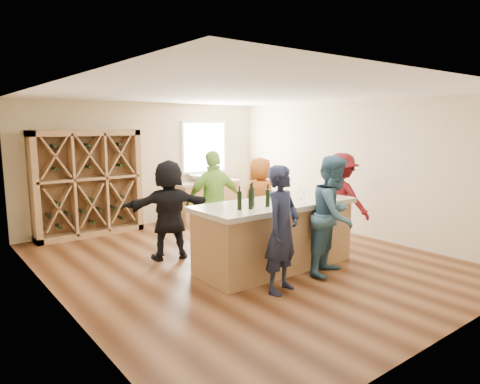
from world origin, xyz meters
TOP-DOWN VIEW (x-y plane):
  - floor at (0.00, 0.00)m, footprint 6.00×7.00m
  - ceiling at (0.00, 0.00)m, footprint 6.00×7.00m
  - wall_back at (0.00, 3.55)m, footprint 6.00×0.10m
  - wall_front at (0.00, -3.55)m, footprint 6.00×0.10m
  - wall_left at (-3.05, 0.00)m, footprint 0.10×7.00m
  - wall_right at (3.05, 0.00)m, footprint 0.10×7.00m
  - window_frame at (1.50, 3.47)m, footprint 1.30×0.06m
  - window_pane at (1.50, 3.44)m, footprint 1.18×0.01m
  - wine_rack at (-1.50, 3.27)m, footprint 2.20×0.45m
  - back_counter_base at (1.40, 3.20)m, footprint 1.60×0.58m
  - back_counter_top at (1.40, 3.20)m, footprint 1.70×0.62m
  - sink at (1.20, 3.20)m, footprint 0.54×0.54m
  - faucet at (1.20, 3.38)m, footprint 0.02×0.02m
  - tasting_counter_base at (0.19, -0.61)m, footprint 2.60×1.00m
  - tasting_counter_top at (0.19, -0.61)m, footprint 2.72×1.12m
  - wine_bottle_a at (-0.65, -0.76)m, footprint 0.08×0.08m
  - wine_bottle_b at (-0.49, -0.81)m, footprint 0.08×0.08m
  - wine_bottle_c at (-0.34, -0.66)m, footprint 0.08×0.08m
  - wine_bottle_d at (-0.20, -0.86)m, footprint 0.09×0.09m
  - wine_glass_a at (-0.07, -1.04)m, footprint 0.07×0.07m
  - wine_glass_b at (0.45, -1.02)m, footprint 0.09×0.09m
  - wine_glass_c at (0.90, -1.04)m, footprint 0.07×0.07m
  - wine_glass_d at (0.67, -0.72)m, footprint 0.08×0.08m
  - wine_glass_e at (1.19, -0.83)m, footprint 0.09×0.09m
  - tasting_menu_a at (-0.14, -1.02)m, footprint 0.24×0.31m
  - tasting_menu_b at (0.48, -1.01)m, footprint 0.29×0.33m
  - tasting_menu_c at (1.09, -0.95)m, footprint 0.31×0.35m
  - person_near_left at (-0.44, -1.43)m, footprint 0.76×0.64m
  - person_near_right at (0.69, -1.39)m, footprint 1.01×0.77m
  - person_server at (2.08, -0.40)m, footprint 0.69×1.21m
  - person_far_mid at (-0.11, 0.69)m, footprint 1.18×0.76m
  - person_far_right at (1.03, 0.76)m, footprint 0.84×0.56m
  - person_far_left at (-0.94, 0.85)m, footprint 1.70×1.06m

SIDE VIEW (x-z plane):
  - floor at x=0.00m, z-range -0.10..0.00m
  - back_counter_base at x=1.40m, z-range 0.00..0.86m
  - tasting_counter_base at x=0.19m, z-range 0.00..1.00m
  - person_far_right at x=1.03m, z-range 0.00..1.68m
  - person_far_left at x=-0.94m, z-range 0.00..1.73m
  - person_near_left at x=-0.44m, z-range 0.00..1.77m
  - person_server at x=2.08m, z-range 0.00..1.78m
  - back_counter_top at x=1.40m, z-range 0.86..0.92m
  - person_near_right at x=0.69m, z-range 0.00..1.85m
  - person_far_mid at x=-0.11m, z-range 0.00..1.85m
  - sink at x=1.20m, z-range 0.92..1.11m
  - tasting_counter_top at x=0.19m, z-range 1.00..1.08m
  - faucet at x=1.20m, z-range 0.92..1.22m
  - tasting_menu_a at x=-0.14m, z-range 1.08..1.08m
  - tasting_menu_b at x=0.48m, z-range 1.08..1.08m
  - tasting_menu_c at x=1.09m, z-range 1.08..1.08m
  - wine_rack at x=-1.50m, z-range 0.00..2.20m
  - wine_glass_c at x=0.90m, z-range 1.08..1.24m
  - wine_glass_d at x=0.67m, z-range 1.08..1.25m
  - wine_glass_a at x=-0.07m, z-range 1.08..1.26m
  - wine_glass_e at x=1.19m, z-range 1.08..1.27m
  - wine_glass_b at x=0.45m, z-range 1.08..1.27m
  - wine_bottle_a at x=-0.65m, z-range 1.08..1.35m
  - wine_bottle_d at x=-0.20m, z-range 1.08..1.35m
  - wine_bottle_c at x=-0.34m, z-range 1.08..1.38m
  - wine_bottle_b at x=-0.49m, z-range 1.08..1.38m
  - wall_back at x=0.00m, z-range 0.00..2.80m
  - wall_front at x=0.00m, z-range 0.00..2.80m
  - wall_left at x=-3.05m, z-range 0.00..2.80m
  - wall_right at x=3.05m, z-range 0.00..2.80m
  - window_frame at x=1.50m, z-range 1.10..2.40m
  - window_pane at x=1.50m, z-range 1.16..2.34m
  - ceiling at x=0.00m, z-range 2.80..2.90m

